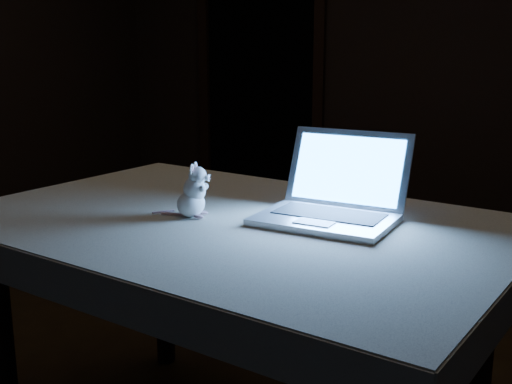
% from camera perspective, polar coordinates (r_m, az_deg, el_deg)
% --- Properties ---
extents(floor, '(5.00, 5.00, 0.00)m').
position_cam_1_polar(floor, '(2.68, 0.12, -14.92)').
color(floor, black).
rests_on(floor, ground).
extents(back_wall, '(4.50, 0.04, 2.60)m').
position_cam_1_polar(back_wall, '(4.76, 12.95, 13.27)').
color(back_wall, black).
rests_on(back_wall, ground).
extents(doorway, '(1.06, 0.36, 2.13)m').
position_cam_1_polar(doorway, '(5.10, 0.41, 10.91)').
color(doorway, black).
rests_on(doorway, back_wall).
extents(table, '(1.58, 1.17, 0.77)m').
position_cam_1_polar(table, '(1.95, -2.01, -13.56)').
color(table, black).
rests_on(table, floor).
extents(tablecloth, '(1.77, 1.42, 0.10)m').
position_cam_1_polar(tablecloth, '(1.85, -3.69, -3.64)').
color(tablecloth, beige).
rests_on(tablecloth, table).
extents(laptop, '(0.39, 0.34, 0.25)m').
position_cam_1_polar(laptop, '(1.74, 6.21, 1.15)').
color(laptop, silver).
rests_on(laptop, tablecloth).
extents(plush_mouse, '(0.12, 0.12, 0.15)m').
position_cam_1_polar(plush_mouse, '(1.81, -5.82, 0.16)').
color(plush_mouse, white).
rests_on(plush_mouse, tablecloth).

